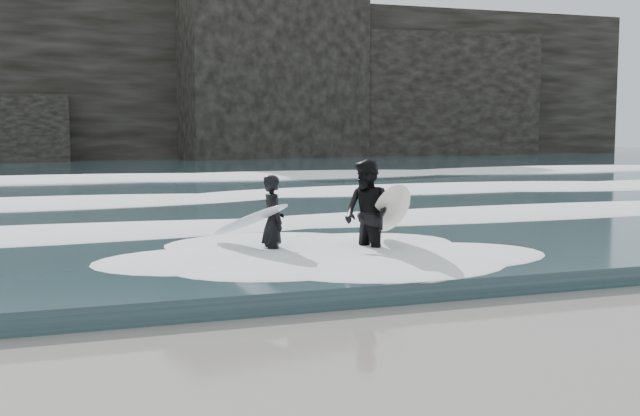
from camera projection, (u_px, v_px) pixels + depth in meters
The scene contains 8 objects.
ground at pixel (579, 368), 7.79m from camera, with size 120.00×120.00×0.00m, color #7E5A4B.
sea at pixel (154, 175), 34.93m from camera, with size 90.00×52.00×0.30m, color #253C43.
headland at pixel (114, 82), 50.34m from camera, with size 70.00×9.00×10.00m, color black.
foam_near at pixel (295, 222), 16.17m from camera, with size 60.00×3.20×0.20m, color white.
foam_mid at pixel (219, 193), 22.72m from camera, with size 60.00×4.00×0.24m, color white.
foam_far at pixel (168, 174), 31.15m from camera, with size 60.00×4.80×0.30m, color white.
surfer_left at pixel (267, 221), 13.14m from camera, with size 1.24×1.99×1.54m.
surfer_right at pixel (370, 214), 13.09m from camera, with size 1.45×2.08×1.79m.
Camera 1 is at (-4.93, -6.29, 2.36)m, focal length 45.00 mm.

